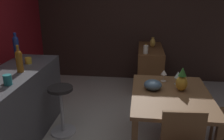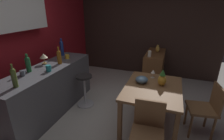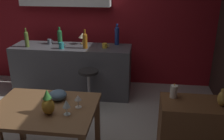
# 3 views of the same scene
# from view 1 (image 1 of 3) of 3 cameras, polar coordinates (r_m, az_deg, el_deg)

# --- Properties ---
(wall_side_right) EXTENTS (0.10, 4.40, 2.60)m
(wall_side_right) POSITION_cam_1_polar(r_m,az_deg,el_deg) (4.89, 2.66, 12.74)
(wall_side_right) COLOR #33231E
(wall_side_right) RESTS_ON ground_plane
(dining_table) EXTENTS (1.12, 0.86, 0.74)m
(dining_table) POSITION_cam_1_polar(r_m,az_deg,el_deg) (2.73, 14.05, -7.43)
(dining_table) COLOR brown
(dining_table) RESTS_ON ground_plane
(kitchen_counter) EXTENTS (2.10, 0.60, 0.90)m
(kitchen_counter) POSITION_cam_1_polar(r_m,az_deg,el_deg) (3.01, -24.37, -10.20)
(kitchen_counter) COLOR #4C4C51
(kitchen_counter) RESTS_ON ground_plane
(sideboard_cabinet) EXTENTS (1.10, 0.44, 0.82)m
(sideboard_cabinet) POSITION_cam_1_polar(r_m,az_deg,el_deg) (4.48, 9.11, 0.24)
(sideboard_cabinet) COLOR brown
(sideboard_cabinet) RESTS_ON ground_plane
(bar_stool) EXTENTS (0.34, 0.34, 0.66)m
(bar_stool) POSITION_cam_1_polar(r_m,az_deg,el_deg) (3.17, -12.13, -9.29)
(bar_stool) COLOR #262323
(bar_stool) RESTS_ON ground_plane
(wine_glass_left) EXTENTS (0.08, 0.08, 0.15)m
(wine_glass_left) POSITION_cam_1_polar(r_m,az_deg,el_deg) (2.99, 12.53, -0.70)
(wine_glass_left) COLOR silver
(wine_glass_left) RESTS_ON dining_table
(wine_glass_right) EXTENTS (0.08, 0.08, 0.16)m
(wine_glass_right) POSITION_cam_1_polar(r_m,az_deg,el_deg) (2.93, 15.76, -1.18)
(wine_glass_right) COLOR silver
(wine_glass_right) RESTS_ON dining_table
(pineapple_centerpiece) EXTENTS (0.13, 0.13, 0.28)m
(pineapple_centerpiece) POSITION_cam_1_polar(r_m,az_deg,el_deg) (2.76, 16.61, -2.54)
(pineapple_centerpiece) COLOR gold
(pineapple_centerpiece) RESTS_ON dining_table
(fruit_bowl) EXTENTS (0.20, 0.20, 0.11)m
(fruit_bowl) POSITION_cam_1_polar(r_m,az_deg,el_deg) (2.74, 9.91, -3.58)
(fruit_bowl) COLOR slate
(fruit_bowl) RESTS_ON dining_table
(wine_bottle_amber) EXTENTS (0.08, 0.08, 0.33)m
(wine_bottle_amber) POSITION_cam_1_polar(r_m,az_deg,el_deg) (2.97, -21.67, 2.23)
(wine_bottle_amber) COLOR #8C5114
(wine_bottle_amber) RESTS_ON kitchen_counter
(wine_bottle_cobalt) EXTENTS (0.08, 0.08, 0.37)m
(wine_bottle_cobalt) POSITION_cam_1_polar(r_m,az_deg,el_deg) (3.53, -22.27, 5.29)
(wine_bottle_cobalt) COLOR navy
(wine_bottle_cobalt) RESTS_ON kitchen_counter
(cup_teal) EXTENTS (0.12, 0.09, 0.11)m
(cup_teal) POSITION_cam_1_polar(r_m,az_deg,el_deg) (2.64, -24.06, -2.20)
(cup_teal) COLOR teal
(cup_teal) RESTS_ON kitchen_counter
(cup_mustard) EXTENTS (0.12, 0.09, 0.08)m
(cup_mustard) POSITION_cam_1_polar(r_m,az_deg,el_deg) (3.30, -19.68, 2.20)
(cup_mustard) COLOR gold
(cup_mustard) RESTS_ON kitchen_counter
(pillar_candle_tall) EXTENTS (0.08, 0.08, 0.17)m
(pillar_candle_tall) POSITION_cam_1_polar(r_m,az_deg,el_deg) (3.94, 8.22, 4.99)
(pillar_candle_tall) COLOR white
(pillar_candle_tall) RESTS_ON sideboard_cabinet
(vase_brass) EXTENTS (0.10, 0.10, 0.18)m
(vase_brass) POSITION_cam_1_polar(r_m,az_deg,el_deg) (4.41, 9.86, 6.58)
(vase_brass) COLOR #B78C38
(vase_brass) RESTS_ON sideboard_cabinet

